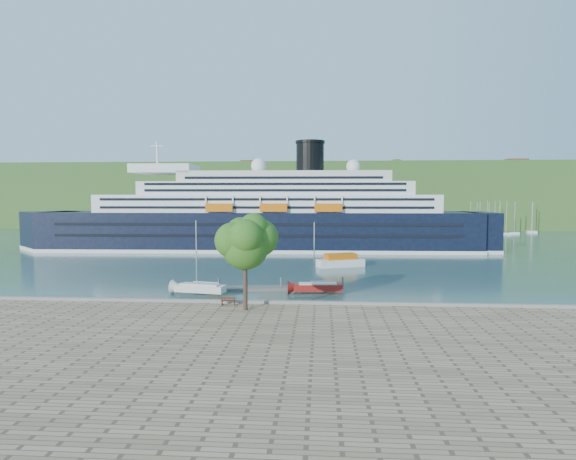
# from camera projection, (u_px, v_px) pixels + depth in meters

# --- Properties ---
(ground) EXTENTS (400.00, 400.00, 0.00)m
(ground) POSITION_uv_depth(u_px,v_px,m) (254.00, 312.00, 48.60)
(ground) COLOR #335B59
(ground) RESTS_ON ground
(far_hillside) EXTENTS (400.00, 50.00, 24.00)m
(far_hillside) POSITION_uv_depth(u_px,v_px,m) (305.00, 196.00, 192.07)
(far_hillside) COLOR #2E5321
(far_hillside) RESTS_ON ground
(quay_coping) EXTENTS (220.00, 0.50, 0.30)m
(quay_coping) POSITION_uv_depth(u_px,v_px,m) (254.00, 302.00, 48.32)
(quay_coping) COLOR slate
(quay_coping) RESTS_ON promenade
(cruise_ship) EXTENTS (106.11, 18.26, 23.74)m
(cruise_ship) POSITION_uv_depth(u_px,v_px,m) (259.00, 196.00, 104.67)
(cruise_ship) COLOR black
(cruise_ship) RESTS_ON ground
(park_bench) EXTENTS (1.51, 0.73, 0.94)m
(park_bench) POSITION_uv_depth(u_px,v_px,m) (228.00, 300.00, 47.41)
(park_bench) COLOR #492514
(park_bench) RESTS_ON promenade
(promenade_tree) EXTENTS (5.98, 5.98, 9.90)m
(promenade_tree) POSITION_uv_depth(u_px,v_px,m) (245.00, 258.00, 45.18)
(promenade_tree) COLOR #235817
(promenade_tree) RESTS_ON promenade
(floating_pontoon) EXTENTS (17.64, 4.18, 0.39)m
(floating_pontoon) POSITION_uv_depth(u_px,v_px,m) (266.00, 288.00, 60.32)
(floating_pontoon) COLOR #66605A
(floating_pontoon) RESTS_ON ground
(sailboat_white_near) EXTENTS (6.81, 3.02, 8.50)m
(sailboat_white_near) POSITION_uv_depth(u_px,v_px,m) (200.00, 260.00, 56.53)
(sailboat_white_near) COLOR silver
(sailboat_white_near) RESTS_ON ground
(sailboat_red) EXTENTS (6.56, 2.42, 8.29)m
(sailboat_red) POSITION_uv_depth(u_px,v_px,m) (318.00, 260.00, 57.27)
(sailboat_red) COLOR maroon
(sailboat_red) RESTS_ON ground
(tender_launch) EXTENTS (8.36, 5.48, 2.19)m
(tender_launch) POSITION_uv_depth(u_px,v_px,m) (340.00, 260.00, 80.32)
(tender_launch) COLOR #D1600C
(tender_launch) RESTS_ON ground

